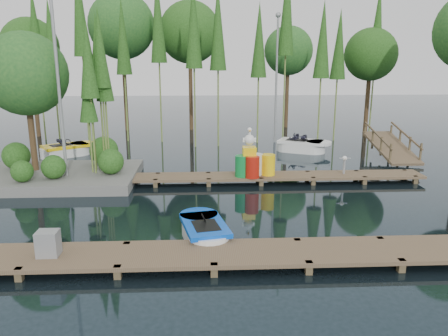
{
  "coord_description": "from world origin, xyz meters",
  "views": [
    {
      "loc": [
        -0.22,
        -14.08,
        4.76
      ],
      "look_at": [
        0.5,
        0.5,
        1.1
      ],
      "focal_mm": 35.0,
      "sensor_mm": 36.0,
      "label": 1
    }
  ],
  "objects_px": {
    "boat_blue": "(204,232)",
    "utility_cabinet": "(48,243)",
    "yellow_barrel": "(268,165)",
    "boat_yellow_far": "(66,150)",
    "drum_cluster": "(250,162)",
    "island": "(46,101)"
  },
  "relations": [
    {
      "from": "boat_blue",
      "to": "utility_cabinet",
      "type": "height_order",
      "value": "utility_cabinet"
    },
    {
      "from": "boat_yellow_far",
      "to": "utility_cabinet",
      "type": "bearing_deg",
      "value": -89.73
    },
    {
      "from": "island",
      "to": "yellow_barrel",
      "type": "xyz_separation_m",
      "value": [
        8.64,
        -0.79,
        -2.47
      ]
    },
    {
      "from": "drum_cluster",
      "to": "boat_yellow_far",
      "type": "bearing_deg",
      "value": 147.83
    },
    {
      "from": "utility_cabinet",
      "to": "yellow_barrel",
      "type": "distance_m",
      "value": 9.34
    },
    {
      "from": "island",
      "to": "boat_blue",
      "type": "bearing_deg",
      "value": -46.35
    },
    {
      "from": "boat_blue",
      "to": "yellow_barrel",
      "type": "bearing_deg",
      "value": 53.68
    },
    {
      "from": "utility_cabinet",
      "to": "drum_cluster",
      "type": "distance_m",
      "value": 8.75
    },
    {
      "from": "yellow_barrel",
      "to": "boat_yellow_far",
      "type": "bearing_deg",
      "value": 150.59
    },
    {
      "from": "boat_blue",
      "to": "utility_cabinet",
      "type": "bearing_deg",
      "value": -170.49
    },
    {
      "from": "boat_blue",
      "to": "yellow_barrel",
      "type": "xyz_separation_m",
      "value": [
        2.55,
        5.59,
        0.48
      ]
    },
    {
      "from": "boat_blue",
      "to": "island",
      "type": "bearing_deg",
      "value": 121.89
    },
    {
      "from": "boat_yellow_far",
      "to": "utility_cabinet",
      "type": "distance_m",
      "value": 12.75
    },
    {
      "from": "boat_blue",
      "to": "utility_cabinet",
      "type": "distance_m",
      "value": 3.91
    },
    {
      "from": "boat_yellow_far",
      "to": "yellow_barrel",
      "type": "relative_size",
      "value": 3.6
    },
    {
      "from": "yellow_barrel",
      "to": "drum_cluster",
      "type": "relative_size",
      "value": 0.43
    },
    {
      "from": "boat_yellow_far",
      "to": "yellow_barrel",
      "type": "bearing_deg",
      "value": -43.96
    },
    {
      "from": "island",
      "to": "drum_cluster",
      "type": "xyz_separation_m",
      "value": [
        7.9,
        -0.94,
        -2.32
      ]
    },
    {
      "from": "boat_yellow_far",
      "to": "utility_cabinet",
      "type": "xyz_separation_m",
      "value": [
        3.26,
        -12.32,
        0.31
      ]
    },
    {
      "from": "drum_cluster",
      "to": "yellow_barrel",
      "type": "bearing_deg",
      "value": 11.54
    },
    {
      "from": "boat_yellow_far",
      "to": "drum_cluster",
      "type": "distance_m",
      "value": 10.29
    },
    {
      "from": "boat_blue",
      "to": "drum_cluster",
      "type": "height_order",
      "value": "drum_cluster"
    }
  ]
}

